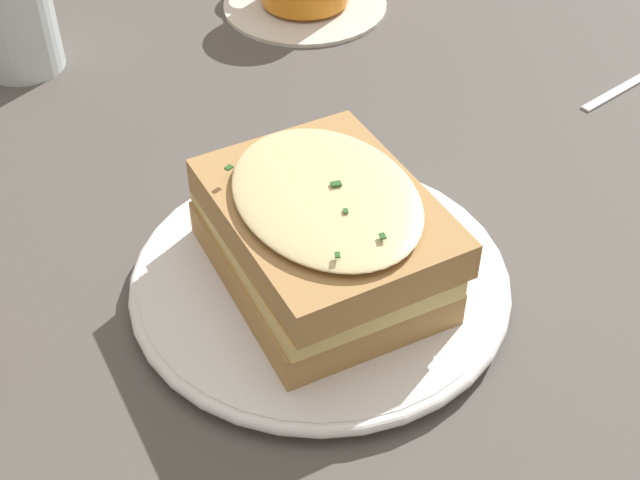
# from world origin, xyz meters

# --- Properties ---
(ground_plane) EXTENTS (2.40, 2.40, 0.00)m
(ground_plane) POSITION_xyz_m (0.00, 0.00, 0.00)
(ground_plane) COLOR #514C47
(dinner_plate) EXTENTS (0.24, 0.24, 0.01)m
(dinner_plate) POSITION_xyz_m (0.03, 0.02, 0.01)
(dinner_plate) COLOR white
(dinner_plate) RESTS_ON ground_plane
(sandwich) EXTENTS (0.17, 0.19, 0.07)m
(sandwich) POSITION_xyz_m (0.03, 0.02, 0.05)
(sandwich) COLOR #B2844C
(sandwich) RESTS_ON dinner_plate
(water_glass) EXTENTS (0.07, 0.07, 0.10)m
(water_glass) POSITION_xyz_m (-0.06, -0.33, 0.05)
(water_glass) COLOR silver
(water_glass) RESTS_ON ground_plane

